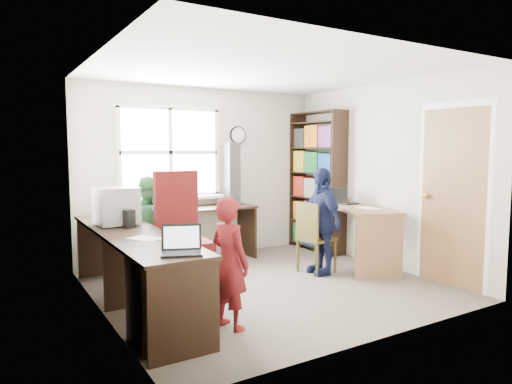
% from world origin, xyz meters
% --- Properties ---
extents(room, '(3.64, 3.44, 2.44)m').
position_xyz_m(room, '(0.01, 0.10, 1.22)').
color(room, '#4F463E').
rests_on(room, ground).
extents(l_desk, '(2.38, 2.95, 0.75)m').
position_xyz_m(l_desk, '(-1.31, -0.28, 0.46)').
color(l_desk, black).
rests_on(l_desk, ground).
extents(right_desk, '(1.11, 1.51, 0.79)m').
position_xyz_m(right_desk, '(1.53, 0.15, 0.57)').
color(right_desk, '#906748').
rests_on(right_desk, ground).
extents(bookshelf, '(0.30, 1.02, 2.10)m').
position_xyz_m(bookshelf, '(1.65, 1.19, 1.00)').
color(bookshelf, black).
rests_on(bookshelf, ground).
extents(swivel_chair, '(0.62, 0.62, 1.31)m').
position_xyz_m(swivel_chair, '(-0.93, 0.24, 0.56)').
color(swivel_chair, black).
rests_on(swivel_chair, ground).
extents(wooden_chair, '(0.44, 0.44, 0.89)m').
position_xyz_m(wooden_chair, '(0.78, 0.16, 0.48)').
color(wooden_chair, '#453817').
rests_on(wooden_chair, ground).
extents(crt_monitor, '(0.43, 0.39, 0.40)m').
position_xyz_m(crt_monitor, '(-1.52, 0.56, 0.95)').
color(crt_monitor, gray).
rests_on(crt_monitor, l_desk).
extents(laptop_left, '(0.38, 0.35, 0.21)m').
position_xyz_m(laptop_left, '(-1.42, -1.00, 0.80)').
color(laptop_left, black).
rests_on(laptop_left, l_desk).
extents(laptop_right, '(0.30, 0.36, 0.23)m').
position_xyz_m(laptop_right, '(1.52, 0.47, 0.84)').
color(laptop_right, black).
rests_on(laptop_right, right_desk).
extents(speaker_a, '(0.11, 0.11, 0.18)m').
position_xyz_m(speaker_a, '(-1.46, 0.33, 0.84)').
color(speaker_a, black).
rests_on(speaker_a, l_desk).
extents(speaker_b, '(0.11, 0.11, 0.20)m').
position_xyz_m(speaker_b, '(-1.45, 0.90, 0.85)').
color(speaker_b, black).
rests_on(speaker_b, l_desk).
extents(cd_tower, '(0.18, 0.16, 0.89)m').
position_xyz_m(cd_tower, '(0.34, 1.47, 1.19)').
color(cd_tower, black).
rests_on(cd_tower, l_desk).
extents(game_box, '(0.38, 0.38, 0.06)m').
position_xyz_m(game_box, '(1.57, 0.67, 0.82)').
color(game_box, red).
rests_on(game_box, right_desk).
extents(paper_a, '(0.31, 0.35, 0.00)m').
position_xyz_m(paper_a, '(-1.49, -0.30, 0.75)').
color(paper_a, white).
rests_on(paper_a, l_desk).
extents(paper_b, '(0.21, 0.29, 0.00)m').
position_xyz_m(paper_b, '(1.51, -0.05, 0.79)').
color(paper_b, white).
rests_on(paper_b, right_desk).
extents(potted_plant, '(0.17, 0.14, 0.29)m').
position_xyz_m(potted_plant, '(-0.70, 1.44, 0.89)').
color(potted_plant, '#2F7634').
rests_on(potted_plant, l_desk).
extents(person_red, '(0.37, 0.47, 1.15)m').
position_xyz_m(person_red, '(-0.93, -0.85, 0.57)').
color(person_red, maroon).
rests_on(person_red, ground).
extents(person_green, '(0.54, 0.66, 1.23)m').
position_xyz_m(person_green, '(-1.05, 0.93, 0.62)').
color(person_green, '#327E38').
rests_on(person_green, ground).
extents(person_navy, '(0.44, 0.81, 1.32)m').
position_xyz_m(person_navy, '(0.85, 0.09, 0.66)').
color(person_navy, '#131A3C').
rests_on(person_navy, ground).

